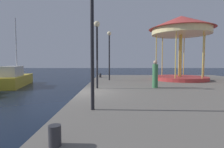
{
  "coord_description": "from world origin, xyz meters",
  "views": [
    {
      "loc": [
        1.73,
        -9.42,
        2.4
      ],
      "look_at": [
        1.78,
        3.43,
        1.52
      ],
      "focal_mm": 28.23,
      "sensor_mm": 36.0,
      "label": 1
    }
  ],
  "objects_px": {
    "carousel": "(180,32)",
    "lamp_post_near_edge": "(91,15)",
    "lamp_post_far_end": "(109,47)",
    "lamp_post_mid_promenade": "(96,42)",
    "bollard_south": "(54,136)",
    "bollard_center": "(99,75)",
    "bollard_north": "(100,75)",
    "sailboat_yellow": "(14,79)",
    "person_mid_promenade": "(154,75)"
  },
  "relations": [
    {
      "from": "carousel",
      "to": "lamp_post_near_edge",
      "type": "xyz_separation_m",
      "value": [
        -6.71,
        -9.87,
        -1.13
      ]
    },
    {
      "from": "lamp_post_near_edge",
      "to": "lamp_post_far_end",
      "type": "bearing_deg",
      "value": 87.55
    },
    {
      "from": "lamp_post_mid_promenade",
      "to": "bollard_south",
      "type": "relative_size",
      "value": 10.08
    },
    {
      "from": "bollard_center",
      "to": "bollard_north",
      "type": "bearing_deg",
      "value": 89.88
    },
    {
      "from": "carousel",
      "to": "bollard_north",
      "type": "relative_size",
      "value": 14.06
    },
    {
      "from": "carousel",
      "to": "bollard_north",
      "type": "height_order",
      "value": "carousel"
    },
    {
      "from": "sailboat_yellow",
      "to": "lamp_post_near_edge",
      "type": "bearing_deg",
      "value": -51.93
    },
    {
      "from": "lamp_post_near_edge",
      "to": "bollard_north",
      "type": "bearing_deg",
      "value": 92.66
    },
    {
      "from": "carousel",
      "to": "lamp_post_far_end",
      "type": "bearing_deg",
      "value": -177.64
    },
    {
      "from": "sailboat_yellow",
      "to": "lamp_post_near_edge",
      "type": "height_order",
      "value": "sailboat_yellow"
    },
    {
      "from": "sailboat_yellow",
      "to": "carousel",
      "type": "bearing_deg",
      "value": -5.91
    },
    {
      "from": "lamp_post_mid_promenade",
      "to": "lamp_post_far_end",
      "type": "distance_m",
      "value": 4.85
    },
    {
      "from": "lamp_post_far_end",
      "to": "bollard_south",
      "type": "bearing_deg",
      "value": -94.01
    },
    {
      "from": "carousel",
      "to": "lamp_post_mid_promenade",
      "type": "bearing_deg",
      "value": -143.96
    },
    {
      "from": "bollard_north",
      "to": "bollard_center",
      "type": "height_order",
      "value": "same"
    },
    {
      "from": "bollard_north",
      "to": "bollard_center",
      "type": "bearing_deg",
      "value": -90.12
    },
    {
      "from": "sailboat_yellow",
      "to": "person_mid_promenade",
      "type": "distance_m",
      "value": 13.94
    },
    {
      "from": "bollard_center",
      "to": "lamp_post_far_end",
      "type": "bearing_deg",
      "value": -70.05
    },
    {
      "from": "sailboat_yellow",
      "to": "lamp_post_mid_promenade",
      "type": "distance_m",
      "value": 11.38
    },
    {
      "from": "sailboat_yellow",
      "to": "lamp_post_far_end",
      "type": "distance_m",
      "value": 10.05
    },
    {
      "from": "bollard_south",
      "to": "lamp_post_mid_promenade",
      "type": "bearing_deg",
      "value": 88.5
    },
    {
      "from": "lamp_post_far_end",
      "to": "bollard_center",
      "type": "height_order",
      "value": "lamp_post_far_end"
    },
    {
      "from": "sailboat_yellow",
      "to": "person_mid_promenade",
      "type": "bearing_deg",
      "value": -27.67
    },
    {
      "from": "sailboat_yellow",
      "to": "lamp_post_far_end",
      "type": "xyz_separation_m",
      "value": [
        9.42,
        -1.89,
        2.95
      ]
    },
    {
      "from": "lamp_post_mid_promenade",
      "to": "person_mid_promenade",
      "type": "distance_m",
      "value": 4.09
    },
    {
      "from": "lamp_post_near_edge",
      "to": "lamp_post_far_end",
      "type": "xyz_separation_m",
      "value": [
        0.41,
        9.61,
        -0.19
      ]
    },
    {
      "from": "person_mid_promenade",
      "to": "bollard_north",
      "type": "bearing_deg",
      "value": 117.61
    },
    {
      "from": "person_mid_promenade",
      "to": "bollard_center",
      "type": "bearing_deg",
      "value": 118.1
    },
    {
      "from": "bollard_center",
      "to": "person_mid_promenade",
      "type": "distance_m",
      "value": 8.31
    },
    {
      "from": "bollard_south",
      "to": "bollard_center",
      "type": "xyz_separation_m",
      "value": [
        -0.14,
        14.89,
        0.0
      ]
    },
    {
      "from": "lamp_post_mid_promenade",
      "to": "bollard_center",
      "type": "bearing_deg",
      "value": 92.52
    },
    {
      "from": "lamp_post_near_edge",
      "to": "bollard_north",
      "type": "relative_size",
      "value": 11.44
    },
    {
      "from": "carousel",
      "to": "person_mid_promenade",
      "type": "distance_m",
      "value": 6.84
    },
    {
      "from": "bollard_center",
      "to": "person_mid_promenade",
      "type": "xyz_separation_m",
      "value": [
        3.9,
        -7.31,
        0.59
      ]
    },
    {
      "from": "sailboat_yellow",
      "to": "bollard_center",
      "type": "distance_m",
      "value": 8.47
    },
    {
      "from": "lamp_post_far_end",
      "to": "person_mid_promenade",
      "type": "height_order",
      "value": "lamp_post_far_end"
    },
    {
      "from": "lamp_post_far_end",
      "to": "bollard_north",
      "type": "relative_size",
      "value": 10.62
    },
    {
      "from": "lamp_post_near_edge",
      "to": "lamp_post_mid_promenade",
      "type": "relative_size",
      "value": 1.13
    },
    {
      "from": "carousel",
      "to": "lamp_post_near_edge",
      "type": "distance_m",
      "value": 11.99
    },
    {
      "from": "carousel",
      "to": "lamp_post_far_end",
      "type": "distance_m",
      "value": 6.45
    },
    {
      "from": "carousel",
      "to": "bollard_center",
      "type": "xyz_separation_m",
      "value": [
        -7.29,
        2.47,
        -4.04
      ]
    },
    {
      "from": "person_mid_promenade",
      "to": "lamp_post_far_end",
      "type": "bearing_deg",
      "value": 122.46
    },
    {
      "from": "lamp_post_near_edge",
      "to": "bollard_center",
      "type": "distance_m",
      "value": 12.69
    },
    {
      "from": "lamp_post_far_end",
      "to": "person_mid_promenade",
      "type": "xyz_separation_m",
      "value": [
        2.91,
        -4.58,
        -2.12
      ]
    },
    {
      "from": "lamp_post_mid_promenade",
      "to": "person_mid_promenade",
      "type": "relative_size",
      "value": 2.37
    },
    {
      "from": "lamp_post_mid_promenade",
      "to": "bollard_north",
      "type": "height_order",
      "value": "lamp_post_mid_promenade"
    },
    {
      "from": "lamp_post_near_edge",
      "to": "bollard_north",
      "type": "distance_m",
      "value": 12.84
    },
    {
      "from": "lamp_post_near_edge",
      "to": "bollard_center",
      "type": "height_order",
      "value": "lamp_post_near_edge"
    },
    {
      "from": "lamp_post_mid_promenade",
      "to": "bollard_south",
      "type": "height_order",
      "value": "lamp_post_mid_promenade"
    },
    {
      "from": "carousel",
      "to": "sailboat_yellow",
      "type": "bearing_deg",
      "value": 174.09
    }
  ]
}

